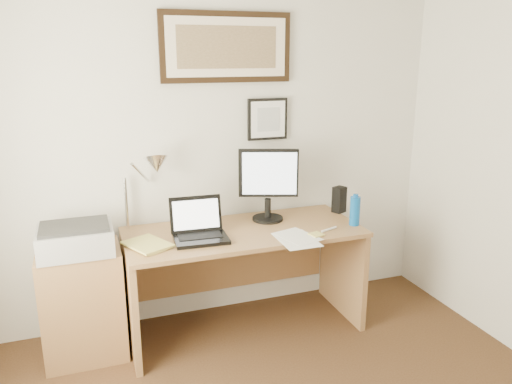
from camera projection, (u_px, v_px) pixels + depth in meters
name	position (u px, v px, depth m)	size (l,w,h in m)	color
wall_back	(207.00, 150.00, 3.55)	(3.50, 0.02, 2.50)	silver
side_cabinet	(83.00, 303.00, 3.19)	(0.50, 0.40, 0.73)	olive
water_bottle	(355.00, 211.00, 3.47)	(0.07, 0.07, 0.20)	#0D57AF
bottle_cap	(356.00, 196.00, 3.44)	(0.04, 0.04, 0.02)	#0D57AF
speaker	(339.00, 200.00, 3.75)	(0.09, 0.08, 0.20)	black
paper_sheet_a	(296.00, 240.00, 3.21)	(0.23, 0.33, 0.00)	white
paper_sheet_b	(298.00, 236.00, 3.27)	(0.20, 0.29, 0.00)	white
sticky_pad	(316.00, 234.00, 3.29)	(0.08, 0.08, 0.01)	#DCCE68
marker_pen	(329.00, 229.00, 3.38)	(0.02, 0.02, 0.14)	white
book	(133.00, 249.00, 3.03)	(0.21, 0.29, 0.02)	#CDC260
desk	(240.00, 257.00, 3.53)	(1.60, 0.70, 0.75)	olive
laptop	(199.00, 230.00, 3.22)	(0.35, 0.31, 0.26)	black
lcd_monitor	(268.00, 181.00, 3.51)	(0.41, 0.22, 0.52)	black
printer	(76.00, 239.00, 3.03)	(0.44, 0.34, 0.18)	#A6A6A9
desk_lamp	(154.00, 168.00, 3.26)	(0.29, 0.27, 0.53)	silver
picture_large	(227.00, 47.00, 3.38)	(0.92, 0.04, 0.47)	black
picture_small	(268.00, 119.00, 3.61)	(0.30, 0.03, 0.30)	black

